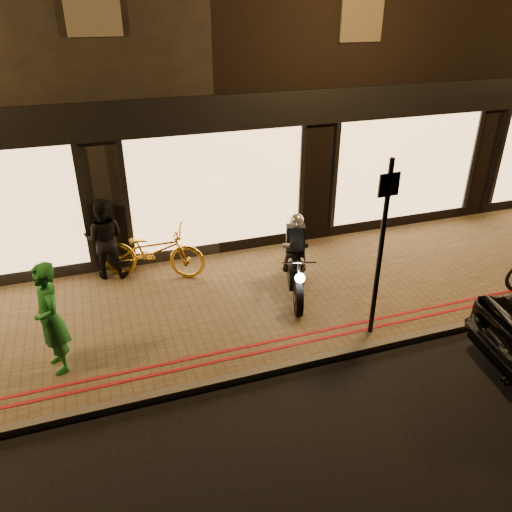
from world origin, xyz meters
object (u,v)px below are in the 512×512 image
Objects in this scene: motorcycle at (295,265)px; bicycle_gold at (152,251)px; sign_post at (382,242)px; person_green at (50,319)px.

motorcycle is 2.87m from bicycle_gold.
person_green is at bearing 171.76° from sign_post.
sign_post is at bearing -110.22° from bicycle_gold.
person_green is (-1.79, -2.37, 0.33)m from bicycle_gold.
motorcycle reaches higher than bicycle_gold.
motorcycle is 2.01m from sign_post.
bicycle_gold is 1.19× the size of person_green.
sign_post is 4.56m from bicycle_gold.
bicycle_gold is (-3.16, 3.09, -1.12)m from sign_post.
sign_post is at bearing 63.27° from person_green.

